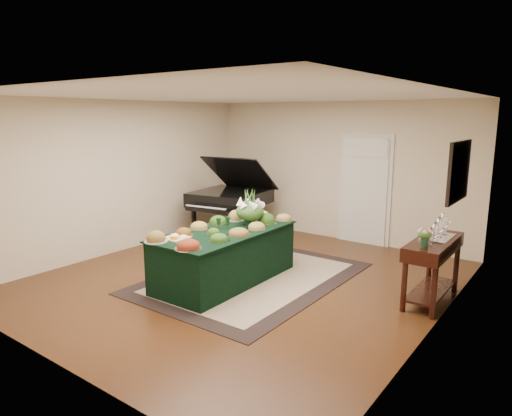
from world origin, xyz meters
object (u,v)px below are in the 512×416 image
Objects in this scene: mahogany_sideboard at (433,254)px; buffet_table at (225,256)px; floral_centerpiece at (250,208)px; grand_piano at (230,197)px.

buffet_table is at bearing -158.53° from mahogany_sideboard.
mahogany_sideboard is (2.59, 0.55, -0.39)m from floral_centerpiece.
grand_piano is 4.40m from mahogany_sideboard.
grand_piano reaches higher than floral_centerpiece.
grand_piano reaches higher than mahogany_sideboard.
floral_centerpiece reaches higher than mahogany_sideboard.
grand_piano is 1.35× the size of mahogany_sideboard.
grand_piano is (-1.61, 2.07, 0.42)m from buffet_table.
grand_piano is (-1.69, 1.57, -0.23)m from floral_centerpiece.
floral_centerpiece reaches higher than buffet_table.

